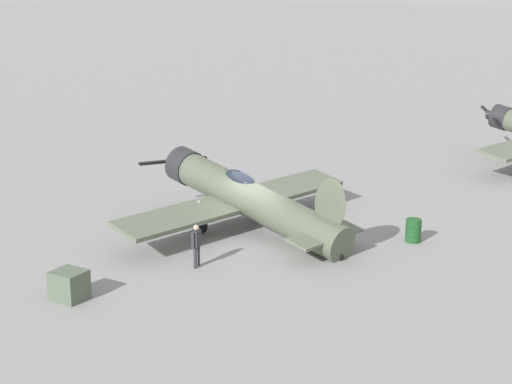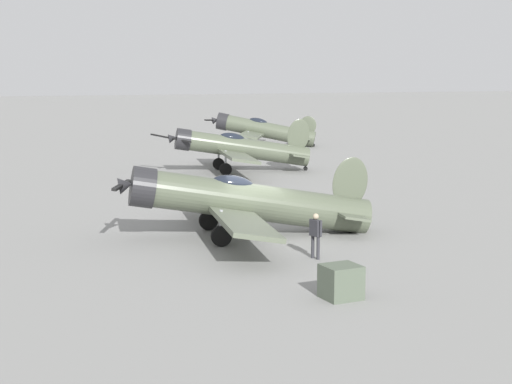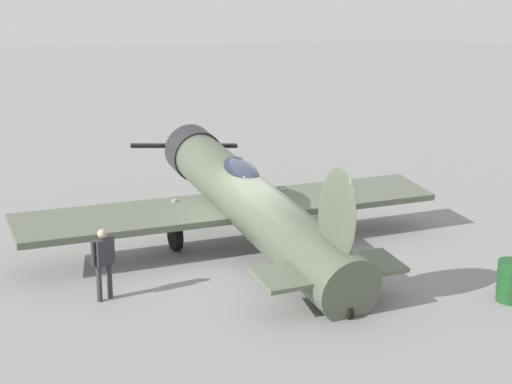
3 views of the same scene
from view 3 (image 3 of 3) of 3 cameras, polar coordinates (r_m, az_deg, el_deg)
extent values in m
plane|color=gray|center=(19.75, 0.00, -5.10)|extent=(400.00, 400.00, 0.00)
cylinder|color=#4C5442|center=(19.38, 0.00, -1.20)|extent=(2.98, 9.63, 2.98)
cylinder|color=#232326|center=(23.30, -4.75, 2.98)|extent=(1.74, 1.39, 1.70)
cone|color=#232326|center=(23.88, -5.31, 3.46)|extent=(0.75, 0.75, 0.74)
cube|color=black|center=(24.02, -5.43, 3.52)|extent=(3.22, 1.44, 0.25)
ellipsoid|color=black|center=(20.05, -1.15, 1.53)|extent=(1.04, 1.89, 0.95)
cube|color=#565E4C|center=(20.43, -1.35, -1.10)|extent=(12.02, 3.71, 0.47)
ellipsoid|color=#4C5442|center=(15.84, 6.13, -1.85)|extent=(0.41, 1.82, 2.33)
cube|color=#565E4C|center=(16.35, 5.66, -5.90)|extent=(3.53, 1.64, 0.28)
cylinder|color=#999BA0|center=(20.42, -6.18, -1.94)|extent=(0.14, 0.14, 1.01)
cylinder|color=black|center=(20.56, -6.15, -3.30)|extent=(0.33, 0.82, 0.80)
cylinder|color=#999BA0|center=(21.67, 1.98, -1.03)|extent=(0.14, 0.14, 1.01)
cylinder|color=black|center=(21.79, 1.97, -2.32)|extent=(0.33, 0.82, 0.80)
cylinder|color=black|center=(15.98, 7.03, -9.04)|extent=(0.14, 0.29, 0.28)
cylinder|color=#2D2D33|center=(17.06, -11.80, -6.82)|extent=(0.12, 0.12, 0.82)
cylinder|color=#2D2D33|center=(17.23, -11.04, -6.59)|extent=(0.12, 0.12, 0.82)
cube|color=#2D2D33|center=(16.93, -11.52, -4.47)|extent=(0.49, 0.33, 0.58)
sphere|color=tan|center=(16.82, -11.58, -3.12)|extent=(0.22, 0.22, 0.22)
cylinder|color=#2D2D33|center=(16.77, -12.25, -4.61)|extent=(0.09, 0.09, 0.55)
cylinder|color=#2D2D33|center=(17.09, -10.80, -4.22)|extent=(0.09, 0.09, 0.55)
cylinder|color=#19471E|center=(17.63, 18.80, -6.41)|extent=(0.63, 0.63, 0.94)
torus|color=#19471E|center=(17.57, 18.84, -5.83)|extent=(0.67, 0.67, 0.04)
torus|color=#19471E|center=(17.69, 18.76, -6.98)|extent=(0.67, 0.67, 0.04)
camera|label=1|loc=(16.70, -139.13, 7.02)|focal=57.67mm
camera|label=2|loc=(32.91, -70.17, 5.32)|focal=56.16mm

